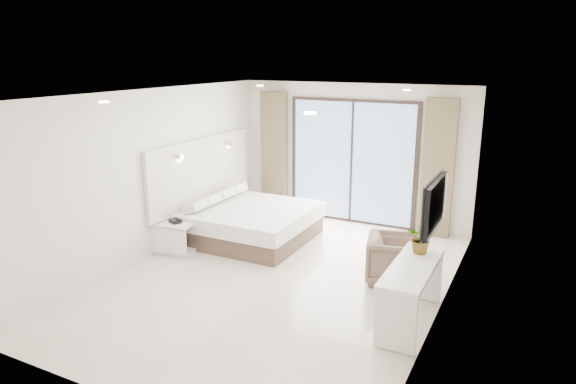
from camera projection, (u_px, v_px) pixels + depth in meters
name	position (u px, v px, depth m)	size (l,w,h in m)	color
ground	(278.00, 279.00, 7.57)	(6.20, 6.20, 0.00)	beige
room_shell	(293.00, 162.00, 8.00)	(4.62, 6.22, 2.72)	silver
bed	(249.00, 222.00, 9.16)	(2.09, 1.99, 0.72)	brown
nightstand	(177.00, 237.00, 8.53)	(0.64, 0.56, 0.52)	white
phone	(175.00, 221.00, 8.43)	(0.19, 0.15, 0.06)	black
console_desk	(412.00, 281.00, 6.20)	(0.49, 1.56, 0.77)	white
plant	(422.00, 242.00, 6.47)	(0.36, 0.39, 0.31)	#33662D
armchair	(394.00, 257.00, 7.42)	(0.73, 0.69, 0.75)	#7E6952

